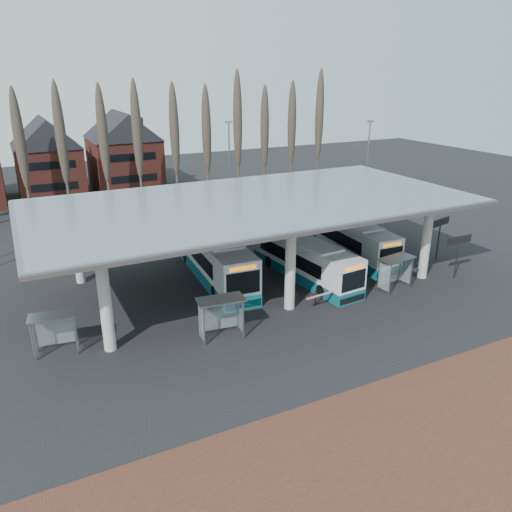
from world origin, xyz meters
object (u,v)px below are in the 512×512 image
shelter_1 (220,309)px  bus_3 (348,238)px  shelter_2 (395,266)px  bus_1 (213,256)px  bus_2 (304,259)px  shelter_0 (54,325)px

shelter_1 → bus_3: bearing=35.1°
shelter_1 → shelter_2: bearing=10.1°
bus_1 → bus_2: (6.22, -3.29, -0.20)m
bus_1 → bus_3: bus_1 is taller
shelter_0 → shelter_1: (9.09, -2.63, 0.15)m
shelter_2 → bus_2: bearing=125.6°
shelter_0 → shelter_2: (23.25, -1.76, 0.08)m
bus_2 → shelter_0: bus_2 is taller
bus_2 → shelter_1: bearing=-153.3°
shelter_1 → shelter_0: bearing=170.5°
bus_1 → shelter_0: 13.91m
bus_1 → bus_3: size_ratio=1.10×
bus_1 → shelter_2: bearing=-32.9°
bus_3 → shelter_1: bus_3 is taller
bus_2 → shelter_1: size_ratio=3.88×
shelter_1 → shelter_2: 14.18m
shelter_0 → shelter_2: bearing=4.1°
shelter_1 → bus_1: bearing=77.2°
bus_2 → bus_3: 6.66m
bus_1 → bus_3: bearing=1.0°
bus_2 → shelter_0: size_ratio=4.17×
shelter_1 → shelter_2: (14.16, 0.87, -0.07)m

